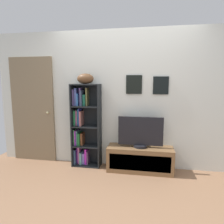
{
  "coord_description": "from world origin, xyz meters",
  "views": [
    {
      "loc": [
        0.38,
        -2.35,
        1.5
      ],
      "look_at": [
        -0.19,
        0.85,
        1.01
      ],
      "focal_mm": 32.11,
      "sensor_mm": 36.0,
      "label": 1
    }
  ],
  "objects": [
    {
      "name": "ground",
      "position": [
        0.0,
        0.0,
        -0.02
      ],
      "size": [
        5.2,
        5.2,
        0.04
      ],
      "primitive_type": "cube",
      "color": "#8A6347"
    },
    {
      "name": "back_wall",
      "position": [
        0.0,
        1.13,
        1.19
      ],
      "size": [
        4.8,
        0.08,
        2.39
      ],
      "color": "silver",
      "rests_on": "ground"
    },
    {
      "name": "bookshelf",
      "position": [
        -0.73,
        1.01,
        0.71
      ],
      "size": [
        0.51,
        0.25,
        1.47
      ],
      "color": "black",
      "rests_on": "ground"
    },
    {
      "name": "football",
      "position": [
        -0.67,
        0.98,
        1.55
      ],
      "size": [
        0.31,
        0.2,
        0.18
      ],
      "primitive_type": "ellipsoid",
      "rotation": [
        0.0,
        0.0,
        -0.09
      ],
      "color": "brown",
      "rests_on": "bookshelf"
    },
    {
      "name": "television",
      "position": [
        0.28,
        0.92,
        0.67
      ],
      "size": [
        0.74,
        0.22,
        0.52
      ],
      "color": "black",
      "rests_on": "tv_stand"
    },
    {
      "name": "tv_stand",
      "position": [
        0.28,
        0.91,
        0.21
      ],
      "size": [
        1.1,
        0.37,
        0.42
      ],
      "color": "brown",
      "rests_on": "ground"
    },
    {
      "name": "door",
      "position": [
        -1.75,
        1.08,
        0.98
      ],
      "size": [
        0.84,
        0.09,
        1.95
      ],
      "color": "#7B684E",
      "rests_on": "ground"
    }
  ]
}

